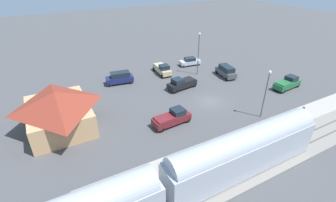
{
  "coord_description": "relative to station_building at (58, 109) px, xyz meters",
  "views": [
    {
      "loc": [
        -27.59,
        22.77,
        19.57
      ],
      "look_at": [
        1.79,
        6.7,
        1.0
      ],
      "focal_mm": 26.61,
      "sensor_mm": 36.0,
      "label": 1
    }
  ],
  "objects": [
    {
      "name": "ground_plane",
      "position": [
        -4.0,
        -22.0,
        -2.76
      ],
      "size": [
        200.0,
        200.0,
        0.0
      ],
      "primitive_type": "plane",
      "color": "#4C4C4F"
    },
    {
      "name": "railway_track",
      "position": [
        -18.0,
        -22.0,
        -2.67
      ],
      "size": [
        4.8,
        70.0,
        0.3
      ],
      "color": "gray",
      "rests_on": "ground"
    },
    {
      "name": "platform",
      "position": [
        -14.0,
        -22.0,
        -2.61
      ],
      "size": [
        3.2,
        46.0,
        0.3
      ],
      "color": "#A8A399",
      "rests_on": "ground"
    },
    {
      "name": "station_building",
      "position": [
        0.0,
        0.0,
        0.0
      ],
      "size": [
        10.74,
        8.39,
        5.3
      ],
      "color": "tan",
      "rests_on": "ground"
    },
    {
      "name": "pedestrian_on_platform",
      "position": [
        -14.31,
        -30.58,
        -1.48
      ],
      "size": [
        0.36,
        0.36,
        1.71
      ],
      "color": "#23284C",
      "rests_on": "platform"
    },
    {
      "name": "suv_charcoal",
      "position": [
        2.7,
        -30.92,
        -1.62
      ],
      "size": [
        5.15,
        2.99,
        2.22
      ],
      "color": "#47494F",
      "rests_on": "ground"
    },
    {
      "name": "pickup_maroon",
      "position": [
        -6.67,
        -13.52,
        -1.74
      ],
      "size": [
        2.32,
        5.52,
        2.14
      ],
      "color": "maroon",
      "rests_on": "ground"
    },
    {
      "name": "sedan_silver",
      "position": [
        11.29,
        -28.13,
        -1.89
      ],
      "size": [
        2.41,
        4.7,
        1.74
      ],
      "color": "silver",
      "rests_on": "ground"
    },
    {
      "name": "pickup_tan",
      "position": [
        9.95,
        -20.68,
        -1.74
      ],
      "size": [
        5.52,
        2.77,
        2.14
      ],
      "color": "#C6B284",
      "rests_on": "ground"
    },
    {
      "name": "pickup_black",
      "position": [
        2.24,
        -20.47,
        -1.74
      ],
      "size": [
        2.65,
        5.61,
        2.14
      ],
      "color": "black",
      "rests_on": "ground"
    },
    {
      "name": "pickup_green",
      "position": [
        -6.66,
        -36.97,
        -1.74
      ],
      "size": [
        2.41,
        5.55,
        2.14
      ],
      "color": "#236638",
      "rests_on": "ground"
    },
    {
      "name": "suv_navy",
      "position": [
        9.61,
        -11.63,
        -1.62
      ],
      "size": [
        2.7,
        5.15,
        2.22
      ],
      "color": "navy",
      "rests_on": "ground"
    },
    {
      "name": "light_pole_near_platform",
      "position": [
        -11.2,
        -25.77,
        1.8
      ],
      "size": [
        0.44,
        0.44,
        7.18
      ],
      "color": "#515156",
      "rests_on": "ground"
    },
    {
      "name": "light_pole_lot_center",
      "position": [
        6.3,
        -26.63,
        2.42
      ],
      "size": [
        0.44,
        0.44,
        8.32
      ],
      "color": "#515156",
      "rests_on": "ground"
    }
  ]
}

